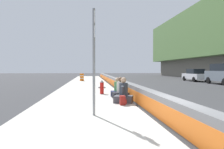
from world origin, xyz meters
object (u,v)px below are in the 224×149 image
Objects in this scene: seated_person_middle at (120,92)px; backpack at (123,100)px; parked_car_midline at (195,75)px; seated_person_rear at (117,90)px; fire_hydrant at (102,87)px; route_sign_post at (94,54)px; seated_person_foreground at (124,95)px; construction_barrel at (82,77)px.

seated_person_middle is 2.12m from backpack.
backpack is 0.09× the size of parked_car_midline.
seated_person_rear is 0.24× the size of parked_car_midline.
fire_hydrant is at bearing 136.83° from parked_car_midline.
fire_hydrant is at bearing -5.79° from route_sign_post.
route_sign_post reaches higher than seated_person_foreground.
route_sign_post is 3.79× the size of construction_barrel.
parked_car_midline is at bearing -37.61° from seated_person_middle.
backpack is (-3.06, 0.16, -0.14)m from seated_person_rear.
seated_person_rear reaches higher than construction_barrel.
seated_person_rear is at bearing -16.18° from route_sign_post.
seated_person_middle is 0.95m from seated_person_rear.
seated_person_middle is (-2.06, -0.87, -0.09)m from fire_hydrant.
backpack is at bearing -172.66° from construction_barrel.
parked_car_midline is at bearing -43.17° from fire_hydrant.
construction_barrel is at bearing 8.91° from seated_person_middle.
seated_person_rear is (-1.11, -0.83, -0.12)m from fire_hydrant.
parked_car_midline is (18.17, -12.94, 0.36)m from seated_person_foreground.
seated_person_foreground reaches higher than construction_barrel.
seated_person_middle is 0.25× the size of parked_car_midline.
fire_hydrant is 2.24m from seated_person_middle.
seated_person_foreground is 18.47m from construction_barrel.
route_sign_post is at bearing 163.82° from seated_person_rear.
seated_person_rear is at bearing 140.66° from parked_car_midline.
seated_person_middle reaches higher than seated_person_rear.
route_sign_post reaches higher than parked_car_midline.
route_sign_post is at bearing 174.21° from fire_hydrant.
route_sign_post is 3.38× the size of seated_person_rear.
fire_hydrant is 14.87m from construction_barrel.
seated_person_foreground reaches higher than seated_person_middle.
route_sign_post reaches higher than fire_hydrant.
construction_barrel is 15.52m from parked_car_midline.
fire_hydrant is 0.93× the size of construction_barrel.
seated_person_rear is at bearing -170.71° from construction_barrel.
seated_person_rear reaches higher than fire_hydrant.
backpack is at bearing 168.01° from seated_person_foreground.
construction_barrel is (18.28, 2.58, 0.11)m from seated_person_foreground.
seated_person_middle is 17.04m from construction_barrel.
construction_barrel is at bearing 6.83° from fire_hydrant.
seated_person_rear is at bearing -0.51° from seated_person_foreground.
route_sign_post reaches higher than seated_person_middle.
route_sign_post reaches higher than seated_person_rear.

